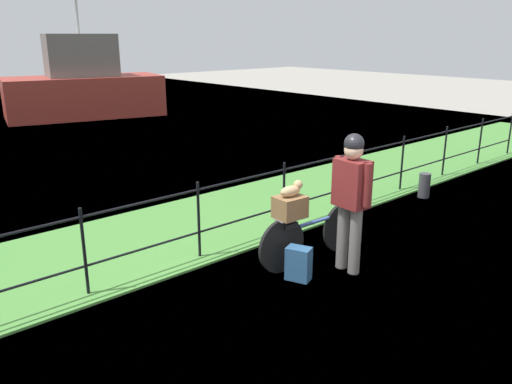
% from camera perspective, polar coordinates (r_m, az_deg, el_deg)
% --- Properties ---
extents(ground_plane, '(60.00, 60.00, 0.00)m').
position_cam_1_polar(ground_plane, '(5.45, 5.91, -13.44)').
color(ground_plane, gray).
extents(grass_strip, '(27.00, 2.40, 0.03)m').
position_cam_1_polar(grass_strip, '(7.47, -10.50, -4.81)').
color(grass_strip, '#478438').
rests_on(grass_strip, ground).
extents(iron_fence, '(18.04, 0.04, 1.02)m').
position_cam_1_polar(iron_fence, '(6.51, -6.36, -2.52)').
color(iron_fence, black).
rests_on(iron_fence, ground).
extents(bicycle_main, '(1.72, 0.20, 0.67)m').
position_cam_1_polar(bicycle_main, '(6.51, 6.24, -4.72)').
color(bicycle_main, black).
rests_on(bicycle_main, ground).
extents(wooden_crate, '(0.37, 0.31, 0.26)m').
position_cam_1_polar(wooden_crate, '(6.11, 3.76, -1.66)').
color(wooden_crate, brown).
rests_on(wooden_crate, bicycle_main).
extents(terrier_dog, '(0.32, 0.16, 0.18)m').
position_cam_1_polar(terrier_dog, '(6.06, 3.98, 0.24)').
color(terrier_dog, tan).
rests_on(terrier_dog, wooden_crate).
extents(cyclist_person, '(0.29, 0.54, 1.68)m').
position_cam_1_polar(cyclist_person, '(6.12, 10.48, 0.09)').
color(cyclist_person, slate).
rests_on(cyclist_person, ground).
extents(backpack_on_paving, '(0.27, 0.33, 0.40)m').
position_cam_1_polar(backpack_on_paving, '(6.08, 4.72, -7.88)').
color(backpack_on_paving, '#28517A').
rests_on(backpack_on_paving, ground).
extents(mooring_bollard, '(0.20, 0.20, 0.43)m').
position_cam_1_polar(mooring_bollard, '(9.52, 18.07, 0.70)').
color(mooring_bollard, '#38383D').
rests_on(mooring_bollard, ground).
extents(moored_boat_mid, '(5.50, 3.33, 4.37)m').
position_cam_1_polar(moored_boat_mid, '(19.09, -18.47, 10.95)').
color(moored_boat_mid, '#9E3328').
rests_on(moored_boat_mid, ground).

